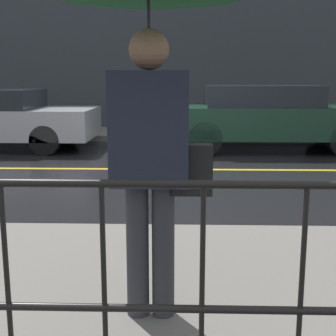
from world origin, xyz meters
TOP-DOWN VIEW (x-y plane):
  - ground_plane at (0.00, 0.00)m, footprint 80.00×80.00m
  - sidewalk_near at (0.00, -4.94)m, footprint 28.00×2.85m
  - sidewalk_far at (0.00, 4.55)m, footprint 28.00×2.07m
  - lane_marking at (0.00, 0.00)m, footprint 25.20×0.12m
  - building_storefront at (0.00, 5.74)m, footprint 28.00×0.30m
  - railing_foreground at (-0.00, -6.12)m, footprint 12.00×0.04m
  - pedestrian at (-0.06, -5.31)m, footprint 1.18×1.18m
  - car_dark_green at (1.97, 2.29)m, footprint 4.59×1.91m

SIDE VIEW (x-z plane):
  - ground_plane at x=0.00m, z-range 0.00..0.00m
  - lane_marking at x=0.00m, z-range 0.00..0.01m
  - sidewalk_near at x=0.00m, z-range 0.00..0.14m
  - sidewalk_far at x=0.00m, z-range 0.00..0.14m
  - car_dark_green at x=1.97m, z-range 0.04..1.45m
  - railing_foreground at x=0.00m, z-range 0.28..1.32m
  - pedestrian at x=-0.06m, z-range 0.82..3.00m
  - building_storefront at x=0.00m, z-range 0.00..6.32m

